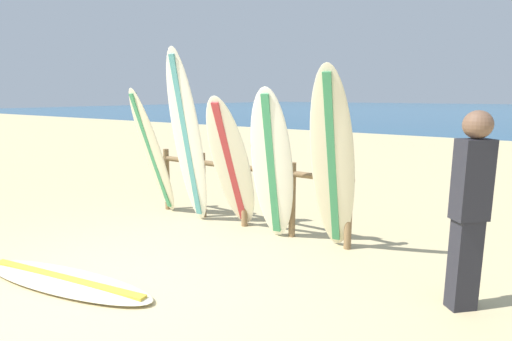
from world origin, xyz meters
TOP-DOWN VIEW (x-y plane):
  - ground_plane at (0.00, 0.00)m, footprint 120.00×120.00m
  - ocean_water at (0.00, 58.00)m, footprint 120.00×80.00m
  - surfboard_rack at (-0.11, 2.60)m, footprint 3.28×0.09m
  - surfboard_leaning_far_left at (-1.62, 2.24)m, footprint 0.56×0.78m
  - surfboard_leaning_left at (-0.83, 2.20)m, footprint 0.55×0.69m
  - surfboard_leaning_center_left at (-0.08, 2.26)m, footprint 0.72×1.04m
  - surfboard_leaning_center at (0.56, 2.27)m, footprint 0.66×0.67m
  - surfboard_leaning_center_right at (1.38, 2.28)m, footprint 0.65×0.92m
  - surfboard_lying_on_sand at (-0.52, 0.05)m, footprint 2.26×0.91m
  - beachgoer_standing at (2.88, 1.80)m, footprint 0.33×0.33m

SIDE VIEW (x-z plane):
  - ground_plane at x=0.00m, z-range 0.00..0.00m
  - ocean_water at x=0.00m, z-range 0.00..0.01m
  - surfboard_lying_on_sand at x=-0.52m, z-range -0.01..0.08m
  - surfboard_rack at x=-0.11m, z-range 0.12..1.14m
  - surfboard_leaning_center_left at x=-0.08m, z-range 0.00..1.90m
  - beachgoer_standing at x=2.88m, z-range 0.09..1.86m
  - surfboard_leaning_center at x=0.56m, z-range 0.00..2.00m
  - surfboard_leaning_far_left at x=-1.62m, z-range 0.00..2.01m
  - surfboard_leaning_center_right at x=1.38m, z-range 0.00..2.24m
  - surfboard_leaning_left at x=-0.83m, z-range 0.00..2.54m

